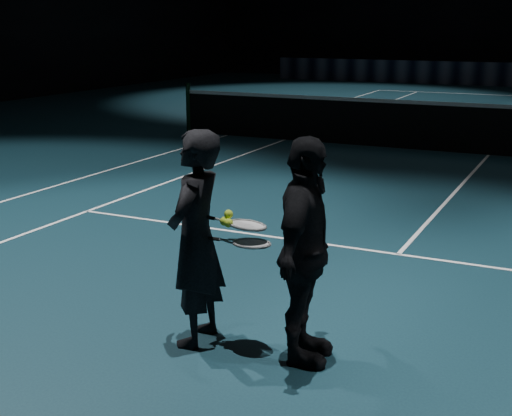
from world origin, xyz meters
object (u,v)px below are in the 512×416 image
Objects in this scene: player_a at (196,239)px; racket_lower at (252,243)px; racket_upper at (247,225)px; tennis_balls at (227,220)px; player_b at (304,252)px.

player_a reaches higher than racket_lower.
tennis_balls reaches higher than racket_upper.
player_b is at bearing 88.57° from player_a.
racket_lower is 1.00× the size of racket_upper.
tennis_balls is at bearing 84.55° from player_b.
player_a is 0.45m from racket_lower.
tennis_balls is at bearing 178.53° from racket_lower.
racket_upper is at bearing 94.29° from player_a.
racket_lower is at bearing 2.17° from tennis_balls.
racket_upper is (-0.45, 0.01, 0.14)m from player_b.
player_a reaches higher than tennis_balls.
tennis_balls is (-0.59, -0.03, 0.17)m from player_b.
player_b is at bearing 0.00° from racket_lower.
tennis_balls is (0.25, 0.02, 0.17)m from player_a.
player_b is 0.62m from tennis_balls.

